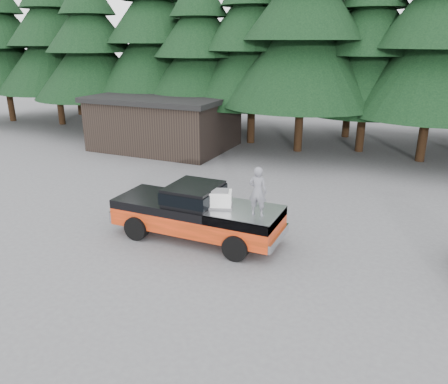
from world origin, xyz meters
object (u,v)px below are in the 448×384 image
at_px(air_compressor, 220,199).
at_px(man_on_bed, 258,191).
at_px(utility_building, 165,121).
at_px(pickup_truck, 197,220).

relative_size(air_compressor, man_on_bed, 0.47).
bearing_deg(air_compressor, utility_building, 108.29).
relative_size(pickup_truck, utility_building, 0.71).
bearing_deg(air_compressor, pickup_truck, 155.22).
height_order(pickup_truck, utility_building, utility_building).
relative_size(man_on_bed, utility_building, 0.19).
bearing_deg(pickup_truck, man_on_bed, -6.31).
bearing_deg(pickup_truck, utility_building, 125.80).
height_order(man_on_bed, utility_building, utility_building).
bearing_deg(pickup_truck, air_compressor, -4.53).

